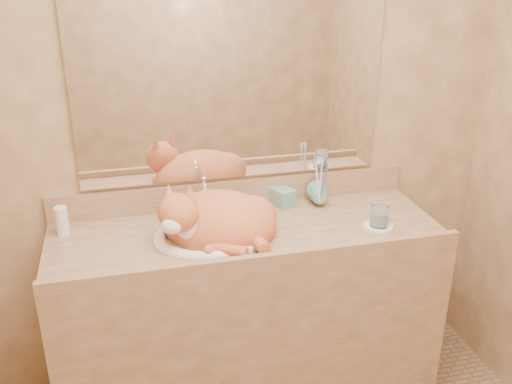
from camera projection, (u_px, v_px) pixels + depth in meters
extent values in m
cube|color=olive|center=(232.00, 118.00, 2.42)|extent=(2.40, 0.02, 2.50)
cube|color=white|center=(232.00, 86.00, 2.36)|extent=(1.30, 0.02, 0.80)
imported|color=#67A58F|center=(290.00, 191.00, 2.50)|extent=(0.10, 0.10, 0.17)
imported|color=#67A58F|center=(320.00, 199.00, 2.51)|extent=(0.12, 0.12, 0.09)
cylinder|color=white|center=(379.00, 226.00, 2.36)|extent=(0.12, 0.12, 0.01)
cylinder|color=white|center=(380.00, 216.00, 2.34)|extent=(0.07, 0.07, 0.09)
cylinder|color=white|center=(62.00, 221.00, 2.28)|extent=(0.05, 0.05, 0.12)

